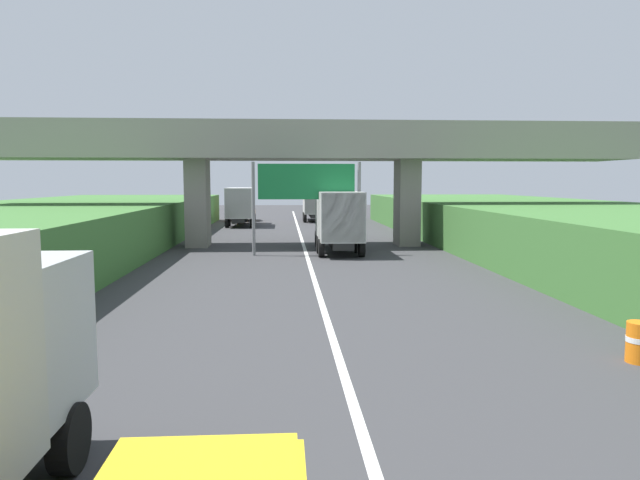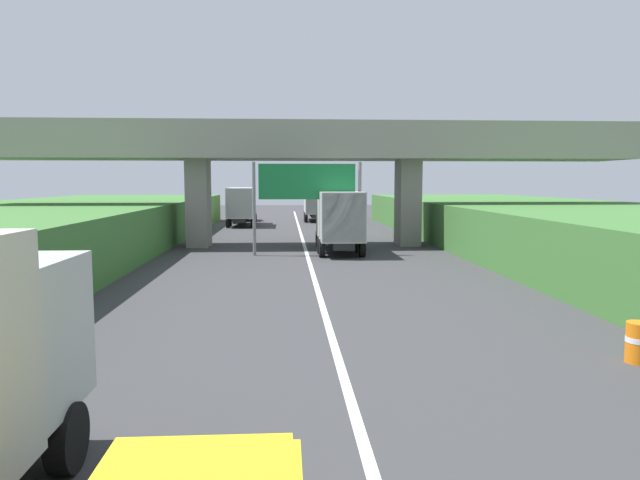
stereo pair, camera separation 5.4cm
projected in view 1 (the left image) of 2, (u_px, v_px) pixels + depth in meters
The scene contains 8 objects.
lane_centre_stripe at pixel (309, 261), 28.87m from camera, with size 0.20×98.35×0.01m, color white.
overpass_bridge at pixel (303, 154), 35.55m from camera, with size 40.00×4.80×7.53m.
overhead_highway_sign at pixel (306, 187), 31.05m from camera, with size 5.88×0.18×5.03m.
truck_green at pixel (338, 218), 32.68m from camera, with size 2.44×7.30×3.44m.
truck_white at pixel (241, 204), 52.29m from camera, with size 2.44×7.30×3.44m.
truck_blue at pixel (315, 202), 58.77m from camera, with size 2.44×7.30×3.44m.
car_orange at pixel (246, 212), 59.05m from camera, with size 1.86×4.10×1.72m.
construction_barrel_2 at pixel (640, 342), 12.71m from camera, with size 0.57×0.57×0.90m.
Camera 1 is at (-1.22, 0.58, 3.97)m, focal length 32.47 mm.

